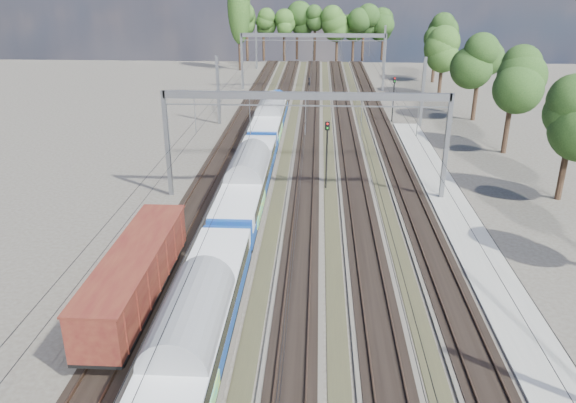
# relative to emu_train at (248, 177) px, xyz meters

# --- Properties ---
(track_bed) EXTENTS (21.00, 130.00, 0.34)m
(track_bed) POSITION_rel_emu_train_xyz_m (4.50, 17.40, -2.53)
(track_bed) COLOR #47423A
(track_bed) RESTS_ON ground
(platform) EXTENTS (3.00, 70.00, 0.30)m
(platform) POSITION_rel_emu_train_xyz_m (16.50, -7.60, -2.48)
(platform) COLOR gray
(platform) RESTS_ON ground
(catenary) EXTENTS (25.65, 130.00, 9.00)m
(catenary) POSITION_rel_emu_train_xyz_m (4.83, 25.09, 3.77)
(catenary) COLOR slate
(catenary) RESTS_ON ground
(tree_belt) EXTENTS (40.86, 99.16, 11.83)m
(tree_belt) POSITION_rel_emu_train_xyz_m (11.99, 59.53, 5.42)
(tree_belt) COLOR black
(tree_belt) RESTS_ON ground
(poplar) EXTENTS (4.40, 4.40, 19.04)m
(poplar) POSITION_rel_emu_train_xyz_m (-10.00, 70.40, 9.26)
(poplar) COLOR black
(poplar) RESTS_ON ground
(emu_train) EXTENTS (3.06, 64.67, 4.47)m
(emu_train) POSITION_rel_emu_train_xyz_m (0.00, 0.00, 0.00)
(emu_train) COLOR black
(emu_train) RESTS_ON ground
(freight_boxcar) EXTENTS (2.74, 13.25, 3.42)m
(freight_boxcar) POSITION_rel_emu_train_xyz_m (-4.50, -15.00, -0.55)
(freight_boxcar) COLOR black
(freight_boxcar) RESTS_ON ground
(worker) EXTENTS (0.49, 0.64, 1.58)m
(worker) POSITION_rel_emu_train_xyz_m (3.98, 53.14, -1.84)
(worker) COLOR black
(worker) RESTS_ON ground
(signal_near) EXTENTS (0.43, 0.40, 6.07)m
(signal_near) POSITION_rel_emu_train_xyz_m (6.34, 4.64, 1.21)
(signal_near) COLOR black
(signal_near) RESTS_ON ground
(signal_far) EXTENTS (0.37, 0.34, 5.80)m
(signal_far) POSITION_rel_emu_train_xyz_m (15.01, 29.09, 1.04)
(signal_far) COLOR black
(signal_far) RESTS_ON ground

